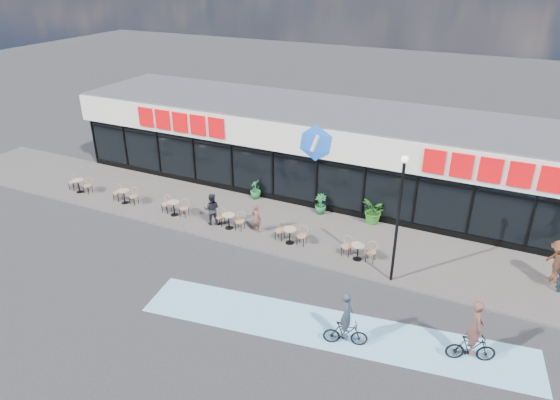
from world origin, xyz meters
name	(u,v)px	position (x,y,z in m)	size (l,w,h in m)	color
ground	(252,279)	(0.00, 0.00, 0.00)	(120.00, 120.00, 0.00)	#28282B
sidewalk	(296,230)	(0.00, 4.50, 0.05)	(44.00, 5.00, 0.10)	#524D49
bike_lane	(331,329)	(4.00, -1.50, 0.01)	(14.00, 2.20, 0.01)	#7BBFE9
building	(337,150)	(0.00, 9.93, 2.34)	(30.60, 6.57, 4.75)	black
lamp_post	(399,210)	(5.18, 2.30, 3.29)	(0.28, 0.28, 5.39)	black
bistro_set_0	(80,184)	(-12.68, 3.27, 0.56)	(1.54, 0.62, 0.90)	tan
bistro_set_1	(125,195)	(-9.45, 3.27, 0.56)	(1.54, 0.62, 0.90)	tan
bistro_set_2	(175,206)	(-6.22, 3.27, 0.56)	(1.54, 0.62, 0.90)	tan
bistro_set_3	(230,219)	(-2.99, 3.27, 0.56)	(1.54, 0.62, 0.90)	tan
bistro_set_4	(291,233)	(0.24, 3.27, 0.56)	(1.54, 0.62, 0.90)	tan
bistro_set_5	(359,249)	(3.47, 3.27, 0.56)	(1.54, 0.62, 0.90)	tan
potted_plant_left	(255,189)	(-3.41, 6.72, 0.63)	(0.59, 0.59, 1.06)	#1B5F2C
potted_plant_mid	(374,211)	(3.18, 6.66, 0.77)	(1.21, 1.05, 1.34)	#2B6E1F
potted_plant_right	(321,204)	(0.43, 6.55, 0.62)	(0.59, 0.59, 1.05)	#175326
patron_left	(257,218)	(-1.64, 3.50, 0.81)	(0.52, 0.34, 1.42)	brown
patron_right	(212,209)	(-3.95, 3.21, 0.91)	(0.79, 0.62, 1.63)	black
pedestrian_a	(556,262)	(11.07, 4.97, 1.03)	(1.21, 0.69, 1.87)	#4A2B1A
cyclist_a	(346,326)	(4.67, -2.00, 0.79)	(1.59, 0.86, 2.11)	black
cyclist_b	(473,338)	(8.59, -0.96, 0.90)	(1.66, 0.94, 2.35)	black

